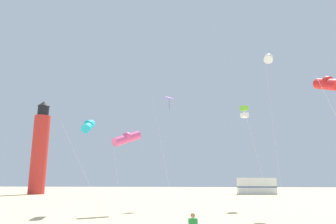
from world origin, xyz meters
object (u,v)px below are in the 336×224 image
kite_diamond_violet (169,102)px  rv_van_white (256,186)px  kite_tube_cyan (88,126)px  kite_tube_scarlet (328,84)px  kite_box_lime (244,112)px  kite_tube_rainbow (127,138)px  kite_tube_white (269,59)px  lighthouse_distant (40,149)px

kite_diamond_violet → rv_van_white: size_ratio=1.68×
kite_tube_cyan → kite_diamond_violet: size_ratio=0.69×
kite_diamond_violet → rv_van_white: kite_diamond_violet is taller
kite_tube_cyan → kite_tube_scarlet: bearing=-16.8°
kite_diamond_violet → rv_van_white: (12.93, 25.67, -8.89)m
kite_tube_scarlet → kite_tube_cyan: bearing=163.2°
kite_box_lime → kite_tube_cyan: bearing=-156.4°
kite_tube_rainbow → rv_van_white: bearing=63.4°
kite_diamond_violet → rv_van_white: bearing=63.3°
kite_tube_white → kite_box_lime: bearing=111.0°
kite_tube_scarlet → kite_tube_white: bearing=104.9°
kite_tube_white → rv_van_white: 32.36m
lighthouse_distant → kite_tube_scarlet: bearing=-42.8°
kite_diamond_violet → lighthouse_distant: bearing=138.5°
kite_tube_cyan → kite_diamond_violet: 9.23m
kite_tube_cyan → lighthouse_distant: bearing=124.1°
kite_tube_white → kite_tube_cyan: bearing=-173.8°
kite_diamond_violet → kite_tube_white: bearing=-25.4°
rv_van_white → kite_box_lime: bearing=-104.4°
kite_tube_cyan → kite_diamond_violet: kite_diamond_violet is taller
kite_diamond_violet → kite_tube_rainbow: bearing=-115.8°
kite_box_lime → rv_van_white: bearing=78.2°
kite_diamond_violet → kite_box_lime: (7.56, -0.06, -1.21)m
kite_diamond_violet → lighthouse_distant: lighthouse_distant is taller
kite_tube_scarlet → lighthouse_distant: 49.75m
kite_diamond_violet → kite_box_lime: bearing=-0.5°
kite_tube_scarlet → kite_tube_white: size_ratio=0.67×
rv_van_white → kite_tube_white: bearing=-99.6°
kite_tube_white → kite_tube_scarlet: bearing=-75.1°
lighthouse_distant → kite_tube_white: bearing=-37.8°
kite_tube_cyan → lighthouse_distant: lighthouse_distant is taller
kite_tube_cyan → kite_box_lime: (13.67, 5.96, 2.19)m
kite_tube_rainbow → kite_tube_scarlet: bearing=-20.8°
kite_tube_rainbow → kite_tube_white: bearing=7.3°
kite_tube_scarlet → rv_van_white: kite_tube_scarlet is taller
kite_tube_cyan → kite_tube_white: 16.52m
kite_tube_white → rv_van_white: size_ratio=2.07×
kite_tube_cyan → kite_box_lime: 15.07m
kite_tube_cyan → lighthouse_distant: (-19.39, 28.62, 0.96)m
kite_diamond_violet → kite_tube_scarlet: 15.83m
kite_tube_white → kite_diamond_violet: bearing=154.6°
lighthouse_distant → kite_diamond_violet: bearing=-41.5°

